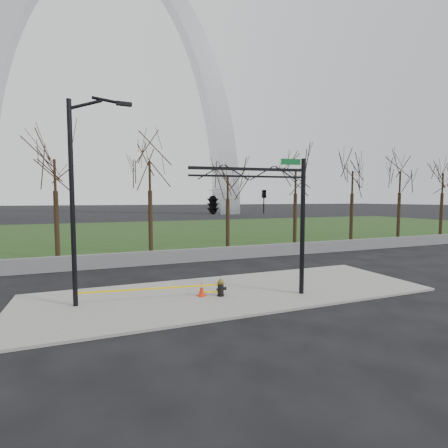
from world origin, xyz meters
name	(u,v)px	position (x,y,z in m)	size (l,w,h in m)	color
ground	(232,294)	(0.00, 0.00, 0.00)	(500.00, 500.00, 0.00)	black
sidewalk	(232,293)	(0.00, 0.00, 0.05)	(18.00, 6.00, 0.10)	gray
grass_strip	(142,232)	(0.00, 30.00, 0.03)	(120.00, 40.00, 0.06)	#1E3513
guardrail	(186,256)	(0.00, 8.00, 0.45)	(60.00, 0.30, 0.90)	#59595B
gateway_arch	(115,85)	(0.00, 75.00, 32.50)	(66.00, 6.00, 65.00)	#B4B6BB
tree_row	(228,204)	(4.71, 12.00, 3.88)	(55.43, 4.00, 7.76)	black
fire_hydrant	(221,288)	(-0.72, -0.44, 0.45)	(0.48, 0.31, 0.76)	black
traffic_cone	(202,289)	(-1.49, -0.15, 0.41)	(0.40, 0.40, 0.63)	red
street_light	(78,188)	(-6.25, 0.42, 4.69)	(2.39, 0.33, 8.21)	black
traffic_signal_mast	(231,202)	(-0.47, -0.96, 4.15)	(5.07, 2.53, 6.00)	black
caution_tape	(159,289)	(-3.30, -0.05, 0.56)	(5.75, 0.85, 0.40)	yellow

